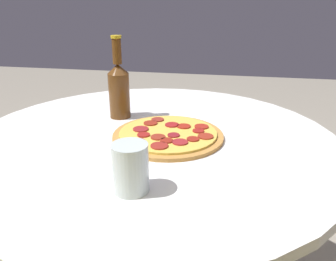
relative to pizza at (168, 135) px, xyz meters
The scene contains 4 objects.
table 0.15m from the pizza, 11.19° to the right, with size 1.02×1.02×0.68m.
pizza is the anchor object (origin of this frame).
beer_bottle 0.24m from the pizza, 37.24° to the right, with size 0.07×0.07×0.25m.
drinking_glass 0.28m from the pizza, 85.42° to the left, with size 0.07×0.07×0.10m.
Camera 1 is at (-0.20, 0.82, 1.04)m, focal length 35.00 mm.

